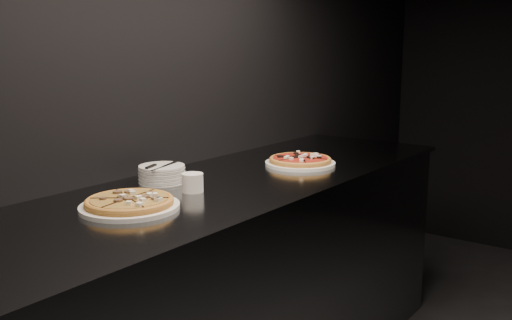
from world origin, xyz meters
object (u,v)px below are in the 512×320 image
Objects in this scene: pizza_tomato at (300,161)px; counter at (239,286)px; ramekin at (193,182)px; plate_stack at (162,174)px; pizza_mushroom at (130,203)px; cutlery at (160,166)px.

counter is at bearing -98.27° from pizza_tomato.
counter is at bearing 89.73° from ramekin.
pizza_tomato is 4.28× the size of ramekin.
plate_stack reaches higher than pizza_tomato.
pizza_mushroom is (-0.01, -0.55, 0.48)m from counter.
plate_stack is (-0.20, -0.23, 0.49)m from counter.
cutlery is at bearing -129.03° from counter.
pizza_mushroom is at bearing -59.93° from plate_stack.
ramekin reaches higher than plate_stack.
plate_stack is at bearing 168.85° from ramekin.
pizza_tomato is (0.06, 0.93, -0.00)m from pizza_mushroom.
cutlery is (-0.25, -0.62, 0.05)m from pizza_tomato.
cutlery is (0.01, -0.01, 0.04)m from plate_stack.
pizza_mushroom is at bearing -78.46° from cutlery.
cutlery reaches higher than plate_stack.
ramekin is at bearing -90.27° from counter.
plate_stack is (-0.19, 0.33, 0.01)m from pizza_mushroom.
cutlery reaches higher than ramekin.
ramekin is at bearing -26.23° from cutlery.
counter is 7.27× the size of pizza_tomato.
ramekin reaches higher than counter.
pizza_mushroom is at bearing -91.76° from ramekin.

